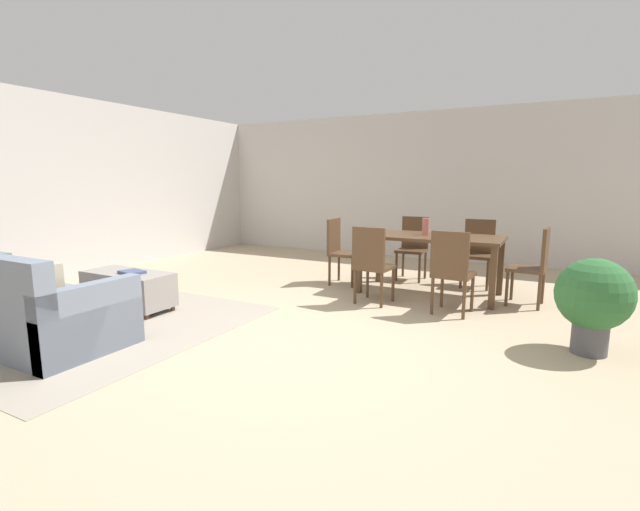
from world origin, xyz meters
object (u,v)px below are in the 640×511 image
dining_chair_far_left (413,244)px  potted_plant (594,298)px  dining_chair_near_left (372,261)px  couch (18,308)px  ottoman_table (129,288)px  dining_chair_near_right (452,268)px  dining_table (430,243)px  dining_chair_head_east (535,262)px  book_on_ottoman (132,272)px  dining_chair_head_west (340,247)px  dining_chair_far_right (478,249)px  vase_centerpiece (426,227)px

dining_chair_far_left → potted_plant: size_ratio=1.13×
dining_chair_near_left → dining_chair_far_left: size_ratio=1.00×
couch → ottoman_table: bearing=88.4°
ottoman_table → dining_chair_near_right: size_ratio=1.15×
dining_table → dining_chair_head_east: 1.23m
book_on_ottoman → ottoman_table: bearing=163.6°
dining_chair_far_left → dining_chair_head_west: (-0.81, -0.81, 0.00)m
couch → dining_chair_head_west: size_ratio=2.22×
ottoman_table → dining_chair_far_right: bearing=43.1°
potted_plant → dining_chair_head_east: bearing=110.1°
dining_chair_far_left → vase_centerpiece: 0.94m
couch → potted_plant: bearing=24.4°
ottoman_table → potted_plant: bearing=11.5°
dining_table → vase_centerpiece: vase_centerpiece is taller
couch → vase_centerpiece: size_ratio=9.56×
dining_chair_near_right → dining_chair_head_west: 1.90m
vase_centerpiece → book_on_ottoman: vase_centerpiece is taller
dining_chair_head_west → couch: bearing=-114.5°
potted_plant → dining_chair_head_west: bearing=155.2°
ottoman_table → dining_chair_far_right: size_ratio=1.15×
dining_table → dining_chair_near_right: dining_chair_near_right is taller
dining_chair_head_west → vase_centerpiece: size_ratio=4.31×
dining_table → dining_chair_head_west: (-1.27, -0.00, -0.15)m
ottoman_table → dining_chair_far_right: dining_chair_far_right is taller
dining_table → dining_chair_head_west: dining_chair_head_west is taller
dining_chair_far_right → potted_plant: dining_chair_far_right is taller
ottoman_table → dining_chair_head_east: bearing=29.8°
vase_centerpiece → ottoman_table: bearing=-139.6°
dining_chair_far_left → dining_chair_far_right: size_ratio=1.00×
dining_chair_far_left → dining_chair_far_right: bearing=-2.3°
couch → dining_chair_far_left: bearing=60.8°
dining_chair_near_right → dining_chair_head_west: size_ratio=1.00×
couch → dining_chair_far_left: dining_chair_far_left is taller
dining_chair_near_right → dining_chair_far_left: 1.85m
dining_chair_head_east → potted_plant: (0.51, -1.38, -0.04)m
couch → dining_chair_near_left: (2.37, 2.65, 0.22)m
dining_chair_near_right → dining_chair_head_west: (-1.71, 0.81, 0.00)m
dining_chair_head_east → potted_plant: bearing=-69.9°
dining_chair_near_left → dining_chair_far_right: bearing=59.2°
dining_chair_head_east → potted_plant: dining_chair_head_east is taller
dining_table → dining_chair_far_left: dining_chair_far_left is taller
couch → dining_chair_near_left: dining_chair_near_left is taller
dining_chair_near_left → book_on_ottoman: bearing=-145.4°
couch → dining_chair_far_right: bearing=51.9°
dining_chair_near_left → book_on_ottoman: (-2.22, -1.53, -0.07)m
potted_plant → dining_chair_far_left: bearing=134.8°
dining_chair_far_left → dining_chair_head_east: 1.86m
dining_chair_far_left → dining_chair_far_right: 0.93m
dining_chair_near_left → dining_chair_far_right: same height
couch → vase_centerpiece: 4.49m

